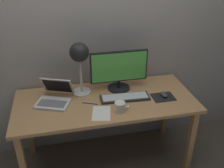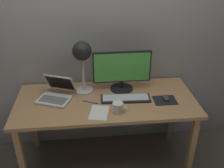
{
  "view_description": "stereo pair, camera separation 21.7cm",
  "coord_description": "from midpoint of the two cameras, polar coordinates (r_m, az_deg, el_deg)",
  "views": [
    {
      "loc": [
        -0.36,
        -1.91,
        1.96
      ],
      "look_at": [
        0.05,
        -0.05,
        0.92
      ],
      "focal_mm": 41.2,
      "sensor_mm": 36.0,
      "label": 1
    },
    {
      "loc": [
        -0.15,
        -1.95,
        1.96
      ],
      "look_at": [
        0.05,
        -0.05,
        0.92
      ],
      "focal_mm": 41.2,
      "sensor_mm": 36.0,
      "label": 2
    }
  ],
  "objects": [
    {
      "name": "pen",
      "position": [
        2.25,
        -7.66,
        -4.38
      ],
      "size": [
        0.13,
        0.06,
        0.01
      ],
      "primitive_type": "cylinder",
      "rotation": [
        0.0,
        1.57,
        -0.42
      ],
      "color": "#2633A5",
      "rests_on": "desk"
    },
    {
      "name": "coffee_mug",
      "position": [
        2.12,
        -1.15,
        -5.18
      ],
      "size": [
        0.12,
        0.09,
        0.08
      ],
      "color": "white",
      "rests_on": "desk"
    },
    {
      "name": "back_wall",
      "position": [
        2.43,
        -6.12,
        12.72
      ],
      "size": [
        4.8,
        0.06,
        2.6
      ],
      "primitive_type": "cube",
      "color": "#A8A099",
      "rests_on": "ground"
    },
    {
      "name": "monitor",
      "position": [
        2.37,
        -1.05,
        3.26
      ],
      "size": [
        0.54,
        0.21,
        0.38
      ],
      "color": "black",
      "rests_on": "desk"
    },
    {
      "name": "paper_sheet_near_mouse",
      "position": [
        2.12,
        -5.33,
        -6.58
      ],
      "size": [
        0.19,
        0.24,
        0.0
      ],
      "primitive_type": "cube",
      "rotation": [
        0.0,
        0.0,
        -0.22
      ],
      "color": "white",
      "rests_on": "desk"
    },
    {
      "name": "desk_lamp",
      "position": [
        2.26,
        -9.98,
        6.0
      ],
      "size": [
        0.17,
        0.17,
        0.49
      ],
      "color": "beige",
      "rests_on": "desk"
    },
    {
      "name": "ground_plane",
      "position": [
        2.76,
        -3.62,
        -16.67
      ],
      "size": [
        4.8,
        4.8,
        0.0
      ],
      "primitive_type": "plane",
      "color": "brown",
      "rests_on": "ground"
    },
    {
      "name": "laptop",
      "position": [
        2.33,
        -15.15,
        -2.44
      ],
      "size": [
        0.37,
        0.38,
        0.2
      ],
      "color": "silver",
      "rests_on": "desk"
    },
    {
      "name": "keyboard_main",
      "position": [
        2.3,
        0.18,
        -3.08
      ],
      "size": [
        0.45,
        0.16,
        0.03
      ],
      "color": "#28282B",
      "rests_on": "desk"
    },
    {
      "name": "desk",
      "position": [
        2.34,
        -4.11,
        -5.21
      ],
      "size": [
        1.6,
        0.7,
        0.74
      ],
      "color": "tan",
      "rests_on": "ground"
    },
    {
      "name": "mousepad",
      "position": [
        2.35,
        8.71,
        -2.96
      ],
      "size": [
        0.2,
        0.16,
        0.0
      ],
      "primitive_type": "cube",
      "color": "black",
      "rests_on": "desk"
    },
    {
      "name": "mouse",
      "position": [
        2.36,
        8.91,
        -2.38
      ],
      "size": [
        0.06,
        0.1,
        0.03
      ],
      "primitive_type": "ellipsoid",
      "color": "#38383A",
      "rests_on": "mousepad"
    }
  ]
}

